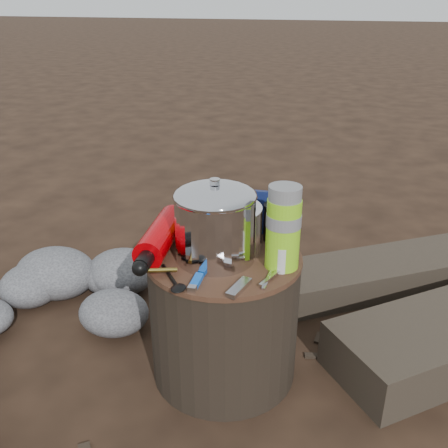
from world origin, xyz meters
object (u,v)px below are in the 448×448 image
at_px(thermos, 283,228).
at_px(stump, 224,315).
at_px(camping_pot, 215,222).
at_px(fuel_bottle, 161,236).
at_px(travel_mug, 276,223).

bearing_deg(thermos, stump, -179.24).
xyz_separation_m(camping_pot, fuel_bottle, (-0.16, -0.01, -0.07)).
bearing_deg(stump, travel_mug, 55.21).
relative_size(camping_pot, fuel_bottle, 0.64).
bearing_deg(camping_pot, fuel_bottle, -177.03).
distance_m(camping_pot, travel_mug, 0.21).
bearing_deg(fuel_bottle, camping_pot, -9.26).
distance_m(stump, fuel_bottle, 0.29).
relative_size(fuel_bottle, travel_mug, 3.10).
bearing_deg(thermos, fuel_bottle, -174.93).
height_order(fuel_bottle, travel_mug, travel_mug).
bearing_deg(camping_pot, stump, 48.75).
bearing_deg(fuel_bottle, travel_mug, 19.84).
xyz_separation_m(stump, camping_pot, (-0.02, -0.02, 0.30)).
height_order(camping_pot, thermos, thermos).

